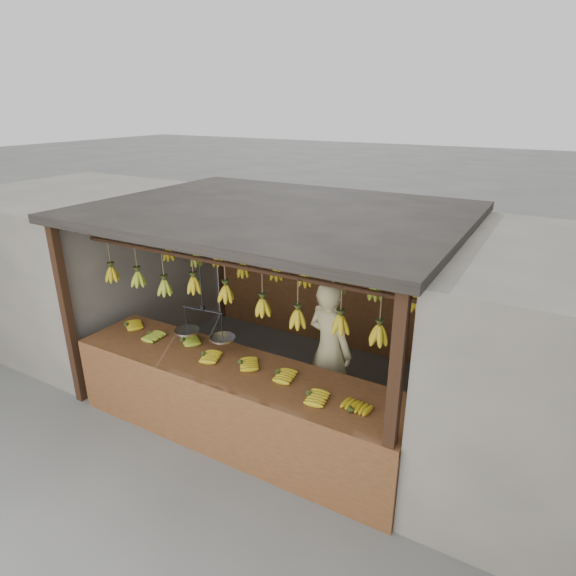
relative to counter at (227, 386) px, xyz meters
The scene contains 8 objects.
ground 1.44m from the counter, 96.36° to the left, with size 80.00×80.00×0.00m, color #5B5B57.
stall 2.01m from the counter, 95.04° to the left, with size 4.30×3.30×2.40m.
neighbor_left 3.96m from the counter, 161.70° to the left, with size 3.00×3.00×2.30m, color slate.
counter is the anchor object (origin of this frame).
hanging_bananas 1.52m from the counter, 96.53° to the left, with size 3.64×2.25×0.39m.
balance_scale 0.69m from the counter, 153.29° to the left, with size 0.74×0.33×0.90m.
vendor 1.27m from the counter, 56.46° to the left, with size 0.62×0.41×1.70m, color beige.
bag_bundles 3.17m from the counter, 55.13° to the left, with size 0.08×0.26×1.20m.
Camera 1 is at (2.88, -4.72, 3.54)m, focal length 30.00 mm.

